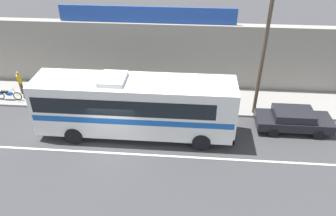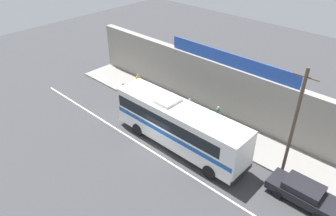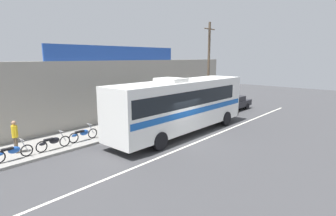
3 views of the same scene
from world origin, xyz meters
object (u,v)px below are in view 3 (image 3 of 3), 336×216
(utility_pole, at_px, (209,66))
(motorcycle_black, at_px, (12,152))
(motorcycle_orange, at_px, (83,134))
(pedestrian_by_curb, at_px, (142,108))
(motorcycle_purple, at_px, (53,142))
(parked_car, at_px, (233,103))
(pedestrian_near_shop, at_px, (15,134))
(intercity_bus, at_px, (181,103))
(pedestrian_far_left, at_px, (119,115))

(utility_pole, xyz_separation_m, motorcycle_black, (-16.79, 0.23, -3.71))
(utility_pole, distance_m, motorcycle_orange, 13.41)
(motorcycle_black, relative_size, pedestrian_by_curb, 1.10)
(motorcycle_purple, bearing_deg, pedestrian_by_curb, 10.69)
(parked_car, height_order, pedestrian_by_curb, pedestrian_by_curb)
(pedestrian_by_curb, xyz_separation_m, pedestrian_near_shop, (-9.43, -0.53, 0.01))
(motorcycle_orange, bearing_deg, intercity_bus, -29.61)
(utility_pole, height_order, motorcycle_purple, utility_pole)
(utility_pole, bearing_deg, motorcycle_purple, 179.15)
(motorcycle_purple, bearing_deg, pedestrian_far_left, 10.61)
(parked_car, height_order, motorcycle_purple, parked_car)
(motorcycle_black, height_order, pedestrian_near_shop, pedestrian_near_shop)
(pedestrian_near_shop, bearing_deg, parked_car, -8.48)
(utility_pole, bearing_deg, pedestrian_by_curb, 165.90)
(motorcycle_purple, xyz_separation_m, motorcycle_black, (-2.00, 0.01, 0.00))
(intercity_bus, xyz_separation_m, pedestrian_far_left, (-2.13, 3.91, -1.00))
(pedestrian_far_left, bearing_deg, motorcycle_black, -172.33)
(pedestrian_by_curb, distance_m, pedestrian_far_left, 2.75)
(intercity_bus, relative_size, motorcycle_orange, 6.05)
(motorcycle_purple, bearing_deg, motorcycle_orange, 5.21)
(motorcycle_orange, height_order, pedestrian_by_curb, pedestrian_by_curb)
(motorcycle_orange, xyz_separation_m, pedestrian_near_shop, (-3.40, 0.80, 0.58))
(utility_pole, xyz_separation_m, pedestrian_far_left, (-9.54, 1.20, -3.21))
(motorcycle_black, xyz_separation_m, pedestrian_by_curb, (9.94, 1.49, 0.57))
(intercity_bus, xyz_separation_m, motorcycle_orange, (-5.47, 3.11, -1.50))
(intercity_bus, relative_size, parked_car, 2.55)
(intercity_bus, bearing_deg, pedestrian_near_shop, 156.23)
(utility_pole, height_order, pedestrian_by_curb, utility_pole)
(pedestrian_far_left, bearing_deg, parked_car, -13.30)
(pedestrian_far_left, bearing_deg, pedestrian_near_shop, -179.91)
(pedestrian_by_curb, bearing_deg, parked_car, -20.09)
(motorcycle_black, xyz_separation_m, pedestrian_near_shop, (0.51, 0.97, 0.58))
(motorcycle_purple, distance_m, pedestrian_far_left, 5.36)
(motorcycle_black, xyz_separation_m, pedestrian_far_left, (7.25, 0.98, 0.50))
(intercity_bus, height_order, parked_car, intercity_bus)
(intercity_bus, height_order, motorcycle_purple, intercity_bus)
(motorcycle_purple, height_order, pedestrian_by_curb, pedestrian_by_curb)
(intercity_bus, distance_m, parked_car, 9.66)
(pedestrian_far_left, bearing_deg, pedestrian_by_curb, 10.85)
(intercity_bus, height_order, motorcycle_orange, intercity_bus)
(intercity_bus, bearing_deg, pedestrian_far_left, 118.57)
(motorcycle_orange, relative_size, pedestrian_by_curb, 1.11)
(pedestrian_by_curb, bearing_deg, motorcycle_black, -171.46)
(motorcycle_orange, bearing_deg, parked_car, -7.39)
(motorcycle_purple, relative_size, pedestrian_near_shop, 1.11)
(parked_car, height_order, pedestrian_far_left, pedestrian_far_left)
(motorcycle_purple, height_order, pedestrian_far_left, pedestrian_far_left)
(utility_pole, distance_m, pedestrian_by_curb, 7.73)
(motorcycle_purple, bearing_deg, pedestrian_near_shop, 146.88)
(parked_car, distance_m, pedestrian_far_left, 11.95)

